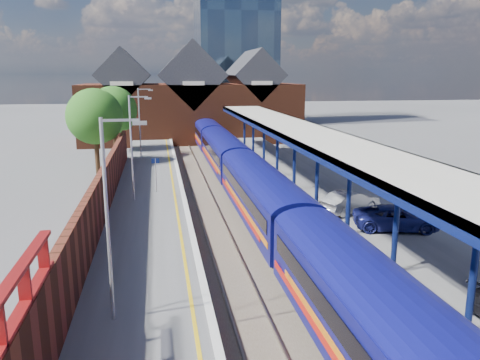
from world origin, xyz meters
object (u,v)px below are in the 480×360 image
(lamp_post_b, at_px, (111,209))
(lamp_post_d, at_px, (141,119))
(platform_sign, at_px, (156,169))
(parked_car_silver, at_px, (350,202))
(lamp_post_c, at_px, (133,142))
(train, at_px, (239,168))
(parked_car_blue, at_px, (397,218))

(lamp_post_b, bearing_deg, lamp_post_d, 90.00)
(platform_sign, relative_size, parked_car_silver, 0.62)
(lamp_post_c, bearing_deg, parked_car_silver, -21.50)
(train, distance_m, lamp_post_b, 21.96)
(lamp_post_d, height_order, platform_sign, lamp_post_d)
(parked_car_silver, bearing_deg, lamp_post_b, 104.89)
(lamp_post_b, bearing_deg, parked_car_silver, 39.52)
(lamp_post_c, bearing_deg, lamp_post_b, -90.00)
(train, distance_m, parked_car_blue, 14.54)
(lamp_post_b, relative_size, parked_car_silver, 1.72)
(lamp_post_b, height_order, lamp_post_d, same)
(lamp_post_d, xyz_separation_m, parked_car_silver, (13.13, -21.17, -3.32))
(parked_car_silver, bearing_deg, parked_car_blue, 174.72)
(lamp_post_c, relative_size, platform_sign, 2.80)
(lamp_post_c, bearing_deg, train, 28.74)
(train, xyz_separation_m, parked_car_silver, (5.27, -9.48, -0.45))
(platform_sign, bearing_deg, lamp_post_c, -124.26)
(lamp_post_c, xyz_separation_m, parked_car_silver, (13.13, -5.17, -3.32))
(lamp_post_b, distance_m, parked_car_silver, 17.34)
(train, distance_m, lamp_post_c, 9.41)
(platform_sign, bearing_deg, train, 19.56)
(parked_car_blue, bearing_deg, lamp_post_b, 131.39)
(platform_sign, height_order, parked_car_silver, platform_sign)
(lamp_post_c, height_order, platform_sign, lamp_post_c)
(train, height_order, parked_car_silver, train)
(platform_sign, height_order, parked_car_blue, platform_sign)
(lamp_post_d, distance_m, parked_car_silver, 25.13)
(lamp_post_b, relative_size, lamp_post_c, 1.00)
(lamp_post_c, height_order, parked_car_silver, lamp_post_c)
(lamp_post_b, height_order, parked_car_silver, lamp_post_b)
(train, height_order, lamp_post_d, lamp_post_d)
(lamp_post_c, relative_size, parked_car_blue, 1.50)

